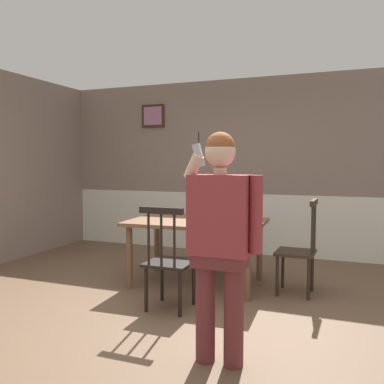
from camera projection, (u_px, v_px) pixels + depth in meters
ground_plane at (162, 314)px, 3.86m from camera, size 6.61×6.61×0.00m
room_back_partition at (240, 170)px, 6.46m from camera, size 6.01×0.17×2.72m
dining_table at (197, 228)px, 4.78m from camera, size 1.59×1.06×0.76m
chair_near_window at (217, 233)px, 5.63m from camera, size 0.49×0.49×0.92m
chair_by_doorway at (169, 261)px, 3.96m from camera, size 0.44×0.44×1.02m
chair_at_table_head at (299, 250)px, 4.42m from camera, size 0.42×0.42×1.04m
person_figure at (221, 233)px, 2.85m from camera, size 0.58×0.23×1.64m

